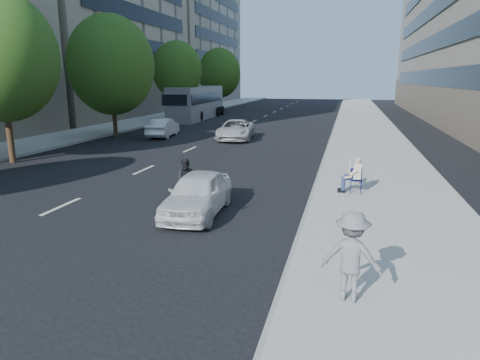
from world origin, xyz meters
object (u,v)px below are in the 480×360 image
(jogger, at_px, (351,256))
(white_sedan_mid, at_px, (163,128))
(seated_protester, at_px, (353,173))
(bus, at_px, (197,103))
(white_sedan_far, at_px, (236,130))
(motorcycle, at_px, (187,181))
(white_sedan_near, at_px, (197,193))

(jogger, height_order, white_sedan_mid, jogger)
(seated_protester, distance_m, bus, 31.54)
(white_sedan_far, xyz_separation_m, motorcycle, (2.13, -14.88, -0.04))
(seated_protester, xyz_separation_m, motorcycle, (-5.64, -1.73, -0.24))
(jogger, height_order, bus, bus)
(white_sedan_near, xyz_separation_m, motorcycle, (-0.95, 1.56, -0.02))
(seated_protester, bearing_deg, jogger, -90.66)
(motorcycle, bearing_deg, white_sedan_near, -54.96)
(white_sedan_near, distance_m, bus, 32.58)
(seated_protester, xyz_separation_m, white_sedan_near, (-4.69, -3.29, -0.21))
(jogger, relative_size, white_sedan_mid, 0.42)
(white_sedan_near, distance_m, white_sedan_far, 16.73)
(bus, bearing_deg, motorcycle, -73.53)
(motorcycle, bearing_deg, jogger, -44.28)
(white_sedan_near, distance_m, motorcycle, 1.83)
(bus, bearing_deg, jogger, -68.71)
(white_sedan_near, relative_size, white_sedan_mid, 0.95)
(jogger, distance_m, bus, 38.55)
(white_sedan_near, xyz_separation_m, bus, (-10.99, 30.65, 0.98))
(white_sedan_far, distance_m, motorcycle, 15.03)
(seated_protester, height_order, bus, bus)
(jogger, relative_size, bus, 0.14)
(white_sedan_mid, bearing_deg, bus, -87.94)
(white_sedan_mid, xyz_separation_m, motorcycle, (7.59, -14.94, -0.03))
(white_sedan_mid, relative_size, bus, 0.33)
(seated_protester, height_order, jogger, jogger)
(jogger, xyz_separation_m, white_sedan_mid, (-13.14, 21.10, -0.33))
(seated_protester, distance_m, white_sedan_far, 15.28)
(white_sedan_mid, bearing_deg, jogger, 114.16)
(bus, bearing_deg, white_sedan_far, -63.47)
(jogger, distance_m, motorcycle, 8.30)
(jogger, distance_m, white_sedan_mid, 24.86)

